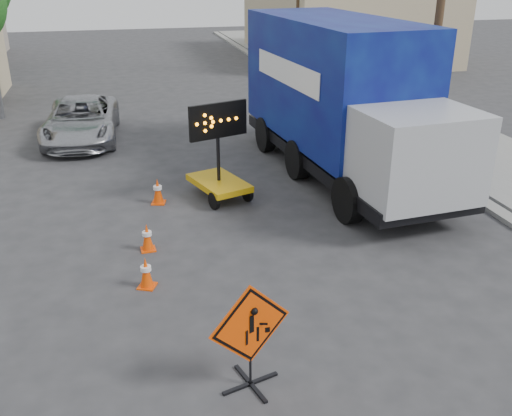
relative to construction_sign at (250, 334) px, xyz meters
name	(u,v)px	position (x,y,z in m)	size (l,w,h in m)	color
ground	(274,388)	(0.33, -0.16, -0.92)	(100.00, 100.00, 0.00)	#2D2D30
curb_right	(345,114)	(7.53, 14.84, -0.86)	(0.40, 60.00, 0.12)	gray
sidewalk_right	(396,111)	(9.83, 14.84, -0.84)	(4.00, 60.00, 0.15)	gray
building_right_far	(343,20)	(13.33, 29.84, 1.38)	(10.00, 14.00, 4.60)	tan
utility_pole_near	(441,3)	(8.33, 9.84, 3.76)	(1.80, 0.26, 9.00)	#472E1E
construction_sign	(250,334)	(0.00, 0.00, 0.00)	(1.27, 0.91, 1.74)	black
arrow_board	(219,177)	(0.91, 7.43, -0.33)	(1.61, 2.07, 2.59)	#C6930B
pickup_truck	(81,120)	(-2.82, 13.89, -0.19)	(2.41, 5.22, 1.45)	#A5A7AD
box_truck	(342,108)	(4.72, 8.41, 1.08)	(3.55, 9.48, 4.41)	black
cone_a	(146,272)	(-1.31, 3.23, -0.60)	(0.43, 0.43, 0.64)	#EB4204
cone_b	(147,237)	(-1.18, 4.79, -0.60)	(0.34, 0.34, 0.63)	#EB4204
cone_c	(158,191)	(-0.73, 7.41, -0.58)	(0.43, 0.43, 0.69)	#EB4204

